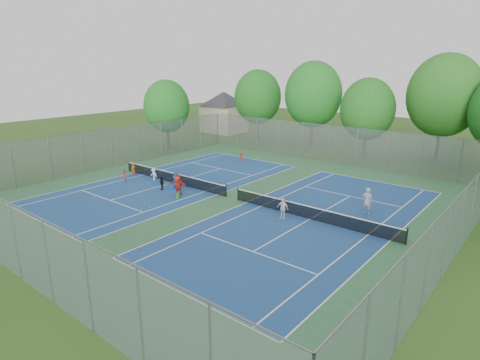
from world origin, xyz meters
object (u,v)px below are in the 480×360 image
(ball_crate, at_px, (173,187))
(net_right, at_px, (310,213))
(instructor, at_px, (367,201))
(ball_hopper, at_px, (178,196))
(net_left, at_px, (172,178))

(ball_crate, bearing_deg, net_right, 5.20)
(net_right, distance_m, ball_crate, 12.73)
(ball_crate, xyz_separation_m, instructor, (15.22, 4.59, 0.85))
(net_right, relative_size, ball_hopper, 26.53)
(ball_hopper, bearing_deg, net_right, 14.69)
(net_left, distance_m, ball_hopper, 4.59)
(net_left, height_order, ball_crate, net_left)
(net_right, xyz_separation_m, ball_hopper, (-10.29, -2.70, -0.21))
(net_left, xyz_separation_m, net_right, (14.00, 0.00, 0.00))
(ball_crate, distance_m, instructor, 15.92)
(net_left, bearing_deg, ball_crate, -40.94)
(net_left, bearing_deg, instructor, 11.73)
(net_left, relative_size, ball_hopper, 26.53)
(net_left, distance_m, ball_crate, 1.79)
(net_right, relative_size, ball_crate, 41.43)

